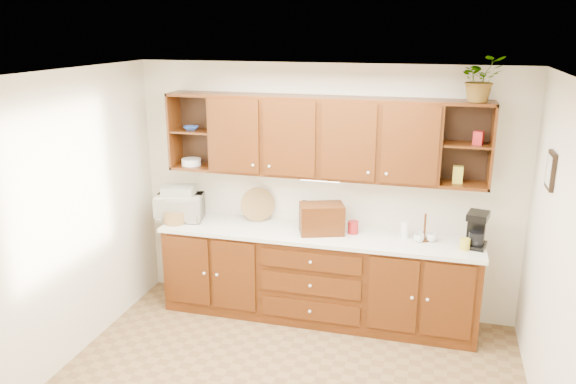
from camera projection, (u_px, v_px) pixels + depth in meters
The scene contains 25 objects.
ceiling at pixel (277, 78), 3.86m from camera, with size 4.00×4.00×0.00m, color white.
back_wall at pixel (324, 190), 5.85m from camera, with size 4.00×4.00×0.00m, color #ECE3C6.
left_wall at pixel (50, 229), 4.73m from camera, with size 3.50×3.50×0.00m, color #ECE3C6.
right_wall at pixel (567, 283), 3.73m from camera, with size 3.50×3.50×0.00m, color #ECE3C6.
base_cabinets at pixel (317, 277), 5.81m from camera, with size 3.20×0.60×0.90m, color #381B06.
countertop at pixel (318, 234), 5.67m from camera, with size 3.24×0.64×0.04m, color white.
upper_cabinets at pixel (323, 137), 5.53m from camera, with size 3.20×0.33×0.80m.
undercabinet_light at pixel (320, 180), 5.60m from camera, with size 0.40×0.05×0.03m, color white.
framed_picture at pixel (551, 171), 4.41m from camera, with size 0.03×0.24×0.30m, color black.
wicker_basket at pixel (175, 217), 5.93m from camera, with size 0.23×0.23×0.13m, color #A47844.
microwave at pixel (180, 207), 6.02m from camera, with size 0.49×0.33×0.27m, color silver.
towel_stack at pixel (179, 191), 5.96m from camera, with size 0.33×0.24×0.10m, color tan.
wine_bottle at pixel (304, 215), 5.74m from camera, with size 0.07×0.07×0.29m, color black.
woven_tray at pixel (258, 220), 6.02m from camera, with size 0.36×0.36×0.02m, color #A47844.
bread_box at pixel (322, 219), 5.62m from camera, with size 0.43×0.27×0.30m, color #381B06.
mug_tree at pixel (424, 236), 5.45m from camera, with size 0.23×0.24×0.27m.
canister_red at pixel (353, 227), 5.63m from camera, with size 0.10×0.10×0.13m, color #A9181C.
canister_white at pixel (405, 230), 5.51m from camera, with size 0.08×0.08×0.17m, color white.
canister_yellow at pixel (465, 244), 5.22m from camera, with size 0.09×0.09×0.11m, color gold.
coffee_maker at pixel (477, 230), 5.27m from camera, with size 0.23×0.27×0.34m.
bowl_stack at pixel (191, 128), 5.85m from camera, with size 0.16×0.16×0.04m, color #294998.
plate_stack at pixel (191, 162), 5.97m from camera, with size 0.21×0.21×0.07m, color white.
pantry_box_yellow at pixel (458, 175), 5.27m from camera, with size 0.09×0.07×0.16m, color gold.
pantry_box_red at pixel (478, 138), 5.12m from camera, with size 0.08×0.07×0.13m, color #A9181C.
potted_plant at pixel (481, 79), 4.95m from camera, with size 0.37×0.32×0.41m, color #999999.
Camera 1 is at (1.09, -3.77, 2.94)m, focal length 35.00 mm.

